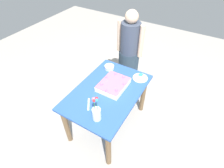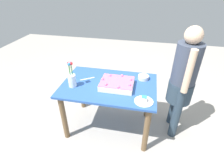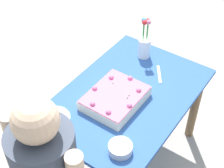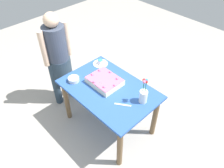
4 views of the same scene
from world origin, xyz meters
name	(u,v)px [view 2 (image 2 of 4)]	position (x,y,z in m)	size (l,w,h in m)	color
ground_plane	(109,125)	(0.00, 0.00, 0.00)	(8.00, 8.00, 0.00)	#A69F95
dining_table	(109,93)	(0.00, 0.00, 0.60)	(1.22, 0.82, 0.73)	#2B539F
sheet_cake	(117,84)	(-0.11, 0.03, 0.77)	(0.41, 0.33, 0.10)	#FEEFCC
serving_plate_with_slice	(144,100)	(-0.46, 0.27, 0.75)	(0.21, 0.21, 0.07)	white
cake_knife	(87,79)	(0.32, -0.08, 0.73)	(0.20, 0.02, 0.00)	silver
flower_vase	(72,79)	(0.44, 0.13, 0.84)	(0.10, 0.10, 0.34)	white
fruit_bowl	(143,77)	(-0.43, -0.23, 0.76)	(0.15, 0.15, 0.05)	silver
person_standing	(183,78)	(-0.91, -0.14, 0.85)	(0.31, 0.45, 1.49)	#293A49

